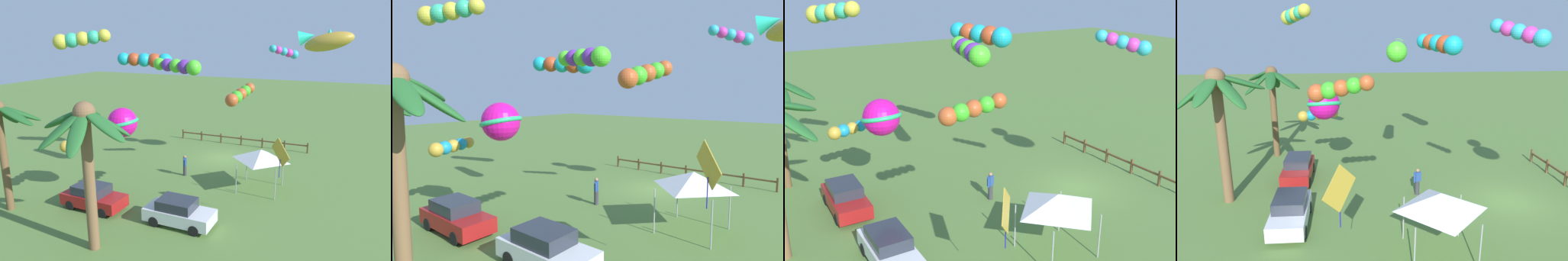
# 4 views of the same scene
# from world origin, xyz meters

# --- Properties ---
(ground_plane) EXTENTS (120.00, 120.00, 0.00)m
(ground_plane) POSITION_xyz_m (0.00, 0.00, 0.00)
(ground_plane) COLOR #567A38
(palm_tree_0) EXTENTS (4.89, 4.56, 7.42)m
(palm_tree_0) POSITION_xyz_m (1.37, 15.57, 5.59)
(palm_tree_0) COLOR brown
(palm_tree_0) RESTS_ON ground
(rail_fence) EXTENTS (12.48, 0.12, 0.95)m
(rail_fence) POSITION_xyz_m (-0.32, -4.34, 0.58)
(rail_fence) COLOR brown
(rail_fence) RESTS_ON ground
(parked_car_0) EXTENTS (3.92, 1.77, 1.51)m
(parked_car_0) POSITION_xyz_m (-1.49, 11.78, 0.75)
(parked_car_0) COLOR silver
(parked_car_0) RESTS_ON ground
(parked_car_1) EXTENTS (3.94, 1.81, 1.51)m
(parked_car_1) POSITION_xyz_m (4.17, 12.04, 0.75)
(parked_car_1) COLOR #A51919
(parked_car_1) RESTS_ON ground
(spectator_0) EXTENTS (0.39, 0.48, 1.59)m
(spectator_0) POSITION_xyz_m (1.34, 4.93, 0.81)
(spectator_0) COLOR #38383D
(spectator_0) RESTS_ON ground
(festival_tent) EXTENTS (2.86, 2.86, 2.85)m
(festival_tent) POSITION_xyz_m (-4.45, 5.19, 2.47)
(festival_tent) COLOR #9E9EA3
(festival_tent) RESTS_ON ground
(kite_tube_0) EXTENTS (1.81, 1.60, 0.95)m
(kite_tube_0) POSITION_xyz_m (-5.24, 2.92, 9.20)
(kite_tube_0) COLOR #2BB0C2
(kite_tube_1) EXTENTS (1.10, 2.54, 1.08)m
(kite_tube_1) POSITION_xyz_m (-4.04, 9.28, 7.14)
(kite_tube_1) COLOR #BF5125
(kite_tube_2) EXTENTS (4.20, 2.20, 1.24)m
(kite_tube_2) POSITION_xyz_m (5.56, 2.89, 8.38)
(kite_tube_2) COLOR #16ABBF
(kite_diamond_3) EXTENTS (1.21, 1.15, 2.28)m
(kite_diamond_3) POSITION_xyz_m (-6.43, 9.29, 4.11)
(kite_diamond_3) COLOR gold
(kite_tube_5) EXTENTS (3.72, 1.43, 1.06)m
(kite_tube_5) POSITION_xyz_m (1.14, 6.26, 8.29)
(kite_tube_5) COLOR #4BD42B
(kite_ball_6) EXTENTS (2.34, 2.34, 1.83)m
(kite_ball_6) POSITION_xyz_m (3.06, 10.20, 5.10)
(kite_ball_6) COLOR #E01098
(kite_tube_7) EXTENTS (1.03, 2.70, 0.79)m
(kite_tube_7) POSITION_xyz_m (6.40, 10.90, 3.67)
(kite_tube_7) COLOR gold
(kite_tube_8) EXTENTS (2.86, 1.98, 1.12)m
(kite_tube_8) POSITION_xyz_m (4.53, 11.77, 10.07)
(kite_tube_8) COLOR gold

